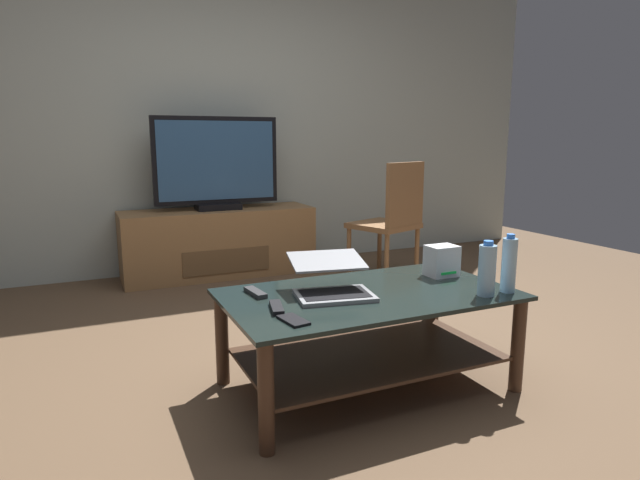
{
  "coord_description": "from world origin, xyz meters",
  "views": [
    {
      "loc": [
        -1.13,
        -2.25,
        1.11
      ],
      "look_at": [
        0.0,
        0.23,
        0.59
      ],
      "focal_mm": 30.01,
      "sensor_mm": 36.0,
      "label": 1
    }
  ],
  "objects_px": {
    "media_cabinet": "(219,242)",
    "dining_chair": "(392,217)",
    "coffee_table": "(368,322)",
    "tv_remote": "(255,292)",
    "laptop": "(331,281)",
    "television": "(217,165)",
    "water_bottle_near": "(487,270)",
    "water_bottle_far": "(509,265)",
    "soundbar_remote": "(277,308)",
    "router_box": "(442,261)",
    "cell_phone": "(293,320)"
  },
  "relations": [
    {
      "from": "media_cabinet",
      "to": "dining_chair",
      "type": "relative_size",
      "value": 1.64
    },
    {
      "from": "coffee_table",
      "to": "tv_remote",
      "type": "bearing_deg",
      "value": 159.18
    },
    {
      "from": "media_cabinet",
      "to": "laptop",
      "type": "bearing_deg",
      "value": -91.49
    },
    {
      "from": "dining_chair",
      "to": "tv_remote",
      "type": "relative_size",
      "value": 5.87
    },
    {
      "from": "television",
      "to": "dining_chair",
      "type": "distance_m",
      "value": 1.45
    },
    {
      "from": "media_cabinet",
      "to": "water_bottle_near",
      "type": "xyz_separation_m",
      "value": [
        0.54,
        -2.54,
        0.29
      ]
    },
    {
      "from": "water_bottle_near",
      "to": "water_bottle_far",
      "type": "xyz_separation_m",
      "value": [
        0.13,
        0.0,
        0.01
      ]
    },
    {
      "from": "media_cabinet",
      "to": "soundbar_remote",
      "type": "xyz_separation_m",
      "value": [
        -0.35,
        -2.35,
        0.18
      ]
    },
    {
      "from": "media_cabinet",
      "to": "soundbar_remote",
      "type": "relative_size",
      "value": 9.61
    },
    {
      "from": "dining_chair",
      "to": "tv_remote",
      "type": "height_order",
      "value": "dining_chair"
    },
    {
      "from": "media_cabinet",
      "to": "water_bottle_far",
      "type": "relative_size",
      "value": 5.91
    },
    {
      "from": "television",
      "to": "water_bottle_near",
      "type": "xyz_separation_m",
      "value": [
        0.54,
        -2.52,
        -0.34
      ]
    },
    {
      "from": "television",
      "to": "router_box",
      "type": "height_order",
      "value": "television"
    },
    {
      "from": "media_cabinet",
      "to": "water_bottle_near",
      "type": "bearing_deg",
      "value": -77.97
    },
    {
      "from": "television",
      "to": "cell_phone",
      "type": "height_order",
      "value": "television"
    },
    {
      "from": "coffee_table",
      "to": "media_cabinet",
      "type": "xyz_separation_m",
      "value": [
        -0.1,
        2.29,
        -0.03
      ]
    },
    {
      "from": "dining_chair",
      "to": "laptop",
      "type": "bearing_deg",
      "value": -130.22
    },
    {
      "from": "dining_chair",
      "to": "water_bottle_far",
      "type": "height_order",
      "value": "dining_chair"
    },
    {
      "from": "water_bottle_far",
      "to": "cell_phone",
      "type": "distance_m",
      "value": 1.02
    },
    {
      "from": "coffee_table",
      "to": "cell_phone",
      "type": "xyz_separation_m",
      "value": [
        -0.44,
        -0.21,
        0.14
      ]
    },
    {
      "from": "television",
      "to": "water_bottle_far",
      "type": "xyz_separation_m",
      "value": [
        0.67,
        -2.51,
        -0.33
      ]
    },
    {
      "from": "laptop",
      "to": "water_bottle_far",
      "type": "relative_size",
      "value": 1.61
    },
    {
      "from": "coffee_table",
      "to": "media_cabinet",
      "type": "bearing_deg",
      "value": 92.54
    },
    {
      "from": "router_box",
      "to": "water_bottle_near",
      "type": "height_order",
      "value": "water_bottle_near"
    },
    {
      "from": "dining_chair",
      "to": "tv_remote",
      "type": "bearing_deg",
      "value": -139.22
    },
    {
      "from": "television",
      "to": "soundbar_remote",
      "type": "distance_m",
      "value": 2.4
    },
    {
      "from": "laptop",
      "to": "router_box",
      "type": "bearing_deg",
      "value": 5.24
    },
    {
      "from": "television",
      "to": "water_bottle_far",
      "type": "bearing_deg",
      "value": -75.14
    },
    {
      "from": "soundbar_remote",
      "to": "water_bottle_near",
      "type": "bearing_deg",
      "value": 1.76
    },
    {
      "from": "television",
      "to": "dining_chair",
      "type": "relative_size",
      "value": 1.06
    },
    {
      "from": "television",
      "to": "water_bottle_far",
      "type": "height_order",
      "value": "television"
    },
    {
      "from": "media_cabinet",
      "to": "router_box",
      "type": "relative_size",
      "value": 10.14
    },
    {
      "from": "television",
      "to": "router_box",
      "type": "bearing_deg",
      "value": -75.12
    },
    {
      "from": "soundbar_remote",
      "to": "water_bottle_far",
      "type": "bearing_deg",
      "value": 3.36
    },
    {
      "from": "dining_chair",
      "to": "laptop",
      "type": "height_order",
      "value": "dining_chair"
    },
    {
      "from": "dining_chair",
      "to": "router_box",
      "type": "height_order",
      "value": "dining_chair"
    },
    {
      "from": "dining_chair",
      "to": "media_cabinet",
      "type": "bearing_deg",
      "value": 145.56
    },
    {
      "from": "coffee_table",
      "to": "tv_remote",
      "type": "relative_size",
      "value": 7.94
    },
    {
      "from": "laptop",
      "to": "soundbar_remote",
      "type": "xyz_separation_m",
      "value": [
        -0.29,
        -0.11,
        -0.05
      ]
    },
    {
      "from": "soundbar_remote",
      "to": "tv_remote",
      "type": "bearing_deg",
      "value": 106.4
    },
    {
      "from": "water_bottle_near",
      "to": "router_box",
      "type": "bearing_deg",
      "value": 84.61
    },
    {
      "from": "coffee_table",
      "to": "water_bottle_far",
      "type": "height_order",
      "value": "water_bottle_far"
    },
    {
      "from": "cell_phone",
      "to": "water_bottle_far",
      "type": "bearing_deg",
      "value": -10.3
    },
    {
      "from": "water_bottle_near",
      "to": "soundbar_remote",
      "type": "distance_m",
      "value": 0.92
    },
    {
      "from": "water_bottle_near",
      "to": "water_bottle_far",
      "type": "height_order",
      "value": "water_bottle_far"
    },
    {
      "from": "dining_chair",
      "to": "water_bottle_near",
      "type": "height_order",
      "value": "dining_chair"
    },
    {
      "from": "dining_chair",
      "to": "laptop",
      "type": "distance_m",
      "value": 1.89
    },
    {
      "from": "coffee_table",
      "to": "water_bottle_far",
      "type": "bearing_deg",
      "value": -23.4
    },
    {
      "from": "television",
      "to": "tv_remote",
      "type": "distance_m",
      "value": 2.17
    },
    {
      "from": "television",
      "to": "water_bottle_near",
      "type": "bearing_deg",
      "value": -77.87
    }
  ]
}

